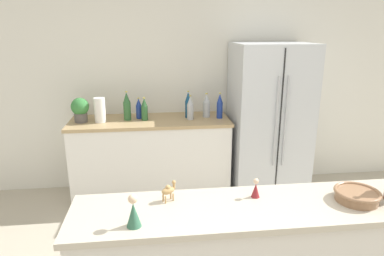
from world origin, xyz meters
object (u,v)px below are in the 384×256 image
Objects in this scene: back_bottle_0 at (188,105)px; fruit_bowl at (357,195)px; refrigerator at (269,121)px; wise_man_figurine_blue at (256,189)px; back_bottle_2 at (206,106)px; back_bottle_1 at (220,106)px; wise_man_figurine_crimson at (134,213)px; back_bottle_6 at (144,109)px; back_bottle_5 at (127,106)px; potted_plant at (80,109)px; back_bottle_4 at (190,108)px; paper_towel_roll at (100,110)px; back_bottle_3 at (139,109)px; camel_figurine at (169,190)px.

fruit_bowl is at bearing -71.11° from back_bottle_0.
refrigerator is 15.15× the size of wise_man_figurine_blue.
back_bottle_2 is at bearing 103.70° from fruit_bowl.
wise_man_figurine_crimson is at bearing -111.43° from back_bottle_1.
back_bottle_0 is 0.49m from back_bottle_6.
wise_man_figurine_blue is at bearing -95.05° from back_bottle_1.
back_bottle_5 is 2.15m from wise_man_figurine_blue.
back_bottle_6 is at bearing -0.14° from potted_plant.
back_bottle_1 is (0.34, -0.07, -0.01)m from back_bottle_0.
back_bottle_4 is at bearing -1.61° from potted_plant.
fruit_bowl is at bearing 5.29° from wise_man_figurine_crimson.
back_bottle_0 reaches higher than paper_towel_roll.
wise_man_figurine_crimson is at bearing -88.81° from back_bottle_3.
back_bottle_0 is 1.12× the size of back_bottle_4.
back_bottle_6 is (-0.69, -0.06, -0.01)m from back_bottle_2.
paper_towel_roll reaches higher than fruit_bowl.
back_bottle_3 is (0.61, 0.08, -0.03)m from potted_plant.
back_bottle_5 is at bearing -178.11° from back_bottle_2.
wise_man_figurine_crimson is at bearing -102.72° from back_bottle_0.
potted_plant is 0.49m from back_bottle_5.
back_bottle_0 is 2.28m from wise_man_figurine_crimson.
back_bottle_5 is at bearing 177.32° from refrigerator.
back_bottle_3 is at bearing 177.69° from back_bottle_0.
back_bottle_4 is at bearing -176.40° from back_bottle_1.
back_bottle_0 reaches higher than wise_man_figurine_crimson.
back_bottle_0 is 0.21m from back_bottle_2.
back_bottle_5 reaches higher than back_bottle_4.
refrigerator is 0.73m from back_bottle_2.
back_bottle_2 is 2.34m from wise_man_figurine_crimson.
paper_towel_roll reaches higher than wise_man_figurine_crimson.
back_bottle_5 is at bearing 3.42° from potted_plant.
back_bottle_1 is 1.14× the size of back_bottle_6.
back_bottle_2 is 2.36× the size of camel_figurine.
camel_figurine is at bearing 52.34° from wise_man_figurine_crimson.
camel_figurine is at bearing -71.60° from paper_towel_roll.
camel_figurine is at bearing -66.47° from potted_plant.
back_bottle_6 is at bearing 3.12° from paper_towel_roll.
back_bottle_0 is (0.96, 0.08, 0.01)m from paper_towel_roll.
back_bottle_4 is (1.18, -0.03, -0.02)m from potted_plant.
refrigerator is at bearing -2.68° from back_bottle_5.
back_bottle_2 reaches higher than paper_towel_roll.
back_bottle_5 is 0.19m from back_bottle_6.
back_bottle_0 reaches higher than potted_plant.
wise_man_figurine_blue is (0.66, -1.95, -0.03)m from back_bottle_6.
back_bottle_0 reaches higher than fruit_bowl.
refrigerator reaches higher than back_bottle_5.
potted_plant is 2.79m from fruit_bowl.
potted_plant reaches higher than back_bottle_6.
paper_towel_roll is 1.13× the size of back_bottle_3.
refrigerator is at bearing 56.46° from wise_man_figurine_crimson.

